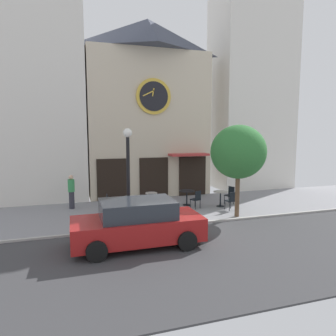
% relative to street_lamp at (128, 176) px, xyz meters
% --- Properties ---
extents(ground_plane, '(27.92, 11.54, 0.13)m').
position_rel_street_lamp_xyz_m(ground_plane, '(1.63, -1.23, -2.02)').
color(ground_plane, gray).
extents(clock_building, '(7.08, 3.63, 10.17)m').
position_rel_street_lamp_xyz_m(clock_building, '(2.27, 5.70, 3.25)').
color(clock_building, beige).
rests_on(clock_building, ground_plane).
extents(neighbor_building_left, '(6.09, 3.07, 15.54)m').
position_rel_street_lamp_xyz_m(neighbor_building_left, '(-4.39, 6.07, 5.78)').
color(neighbor_building_left, silver).
rests_on(neighbor_building_left, ground_plane).
extents(neighbor_building_right, '(5.05, 3.31, 13.70)m').
position_rel_street_lamp_xyz_m(neighbor_building_right, '(9.48, 6.19, 4.85)').
color(neighbor_building_right, silver).
rests_on(neighbor_building_right, ground_plane).
extents(street_lamp, '(0.36, 0.36, 3.92)m').
position_rel_street_lamp_xyz_m(street_lamp, '(0.00, 0.00, 0.00)').
color(street_lamp, black).
rests_on(street_lamp, ground_plane).
extents(street_tree, '(2.49, 2.24, 4.08)m').
position_rel_street_lamp_xyz_m(street_tree, '(4.82, -0.38, 0.90)').
color(street_tree, brown).
rests_on(street_tree, ground_plane).
extents(cafe_table_center_left, '(0.67, 0.67, 0.73)m').
position_rel_street_lamp_xyz_m(cafe_table_center_left, '(0.30, 1.78, -1.49)').
color(cafe_table_center_left, black).
rests_on(cafe_table_center_left, ground_plane).
extents(cafe_table_near_curb, '(0.60, 0.60, 0.77)m').
position_rel_street_lamp_xyz_m(cafe_table_near_curb, '(1.53, 2.24, -1.50)').
color(cafe_table_near_curb, black).
rests_on(cafe_table_near_curb, ground_plane).
extents(cafe_table_center, '(0.79, 0.79, 0.77)m').
position_rel_street_lamp_xyz_m(cafe_table_center, '(3.41, 2.22, -1.42)').
color(cafe_table_center, black).
rests_on(cafe_table_center, ground_plane).
extents(cafe_table_center_right, '(0.73, 0.73, 0.77)m').
position_rel_street_lamp_xyz_m(cafe_table_center_right, '(4.94, 1.48, -1.44)').
color(cafe_table_center_right, black).
rests_on(cafe_table_center_right, ground_plane).
extents(cafe_chair_right_end, '(0.42, 0.42, 0.90)m').
position_rel_street_lamp_xyz_m(cafe_chair_right_end, '(-0.58, 1.88, -1.46)').
color(cafe_chair_right_end, black).
rests_on(cafe_chair_right_end, ground_plane).
extents(cafe_chair_under_awning, '(0.46, 0.46, 0.90)m').
position_rel_street_lamp_xyz_m(cafe_chair_under_awning, '(5.10, 0.65, -1.46)').
color(cafe_chair_under_awning, black).
rests_on(cafe_chair_under_awning, ground_plane).
extents(cafe_chair_near_tree, '(0.53, 0.53, 0.90)m').
position_rel_street_lamp_xyz_m(cafe_chair_near_tree, '(3.62, 1.43, -1.46)').
color(cafe_chair_near_tree, black).
rests_on(cafe_chair_near_tree, ground_plane).
extents(cafe_chair_corner, '(0.52, 0.52, 0.90)m').
position_rel_street_lamp_xyz_m(cafe_chair_corner, '(5.72, 1.89, -1.46)').
color(cafe_chair_corner, black).
rests_on(cafe_chair_corner, ground_plane).
extents(cafe_chair_facing_street, '(0.44, 0.44, 0.90)m').
position_rel_street_lamp_xyz_m(cafe_chair_facing_street, '(1.35, 1.44, -1.46)').
color(cafe_chair_facing_street, black).
rests_on(cafe_chair_facing_street, ground_plane).
extents(pedestrian_green, '(0.43, 0.43, 1.67)m').
position_rel_street_lamp_xyz_m(pedestrian_green, '(-2.24, 3.30, -1.13)').
color(pedestrian_green, '#2D2D38').
rests_on(pedestrian_green, ground_plane).
extents(parked_car_red, '(4.30, 2.02, 1.55)m').
position_rel_street_lamp_xyz_m(parked_car_red, '(-0.15, -2.50, -1.23)').
color(parked_car_red, maroon).
rests_on(parked_car_red, ground_plane).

